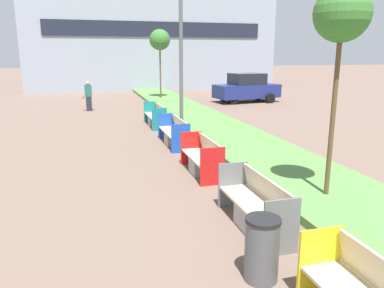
# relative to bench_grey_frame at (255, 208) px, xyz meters

# --- Properties ---
(planter_grass_strip) EXTENTS (2.80, 120.00, 0.18)m
(planter_grass_strip) POSITION_rel_bench_grey_frame_xyz_m (2.26, 5.56, -0.28)
(planter_grass_strip) COLOR #568442
(planter_grass_strip) RESTS_ON ground
(building_backdrop) EXTENTS (21.36, 5.91, 9.15)m
(building_backdrop) POSITION_rel_bench_grey_frame_xyz_m (3.06, 28.78, 4.21)
(building_backdrop) COLOR #939EAD
(building_backdrop) RESTS_ON ground
(bench_grey_frame) EXTENTS (0.65, 2.08, 0.94)m
(bench_grey_frame) POSITION_rel_bench_grey_frame_xyz_m (0.00, 0.00, 0.00)
(bench_grey_frame) COLOR #9E9B96
(bench_grey_frame) RESTS_ON ground
(bench_red_frame) EXTENTS (0.65, 1.95, 0.94)m
(bench_red_frame) POSITION_rel_bench_grey_frame_xyz_m (-0.00, 3.27, -0.00)
(bench_red_frame) COLOR #9E9B96
(bench_red_frame) RESTS_ON ground
(bench_blue_frame) EXTENTS (0.65, 2.30, 0.94)m
(bench_blue_frame) POSITION_rel_bench_grey_frame_xyz_m (0.00, 6.60, 0.01)
(bench_blue_frame) COLOR #9E9B96
(bench_blue_frame) RESTS_ON ground
(bench_teal_frame) EXTENTS (0.65, 2.24, 0.94)m
(bench_teal_frame) POSITION_rel_bench_grey_frame_xyz_m (0.00, 10.22, 0.00)
(bench_teal_frame) COLOR #9E9B96
(bench_teal_frame) RESTS_ON ground
(litter_bin) EXTENTS (0.49, 0.49, 0.93)m
(litter_bin) POSITION_rel_bench_grey_frame_xyz_m (-0.61, -1.53, 0.10)
(litter_bin) COLOR #4C4F51
(litter_bin) RESTS_ON ground
(street_lamp_post) EXTENTS (0.24, 0.44, 7.07)m
(street_lamp_post) POSITION_rel_bench_grey_frame_xyz_m (0.61, 7.98, 3.54)
(street_lamp_post) COLOR #56595B
(street_lamp_post) RESTS_ON ground
(sapling_tree_near) EXTENTS (1.09, 1.09, 4.39)m
(sapling_tree_near) POSITION_rel_bench_grey_frame_xyz_m (1.98, 0.69, 3.42)
(sapling_tree_near) COLOR brown
(sapling_tree_near) RESTS_ON ground
(sapling_tree_far) EXTENTS (1.36, 1.36, 4.65)m
(sapling_tree_far) POSITION_rel_bench_grey_frame_xyz_m (1.98, 19.28, 3.57)
(sapling_tree_far) COLOR brown
(sapling_tree_far) RESTS_ON ground
(pedestrian_walking) EXTENTS (0.53, 0.24, 1.64)m
(pedestrian_walking) POSITION_rel_bench_grey_frame_xyz_m (-2.77, 15.59, 0.46)
(pedestrian_walking) COLOR #232633
(pedestrian_walking) RESTS_ON ground
(parked_car_distant) EXTENTS (4.40, 2.30, 1.86)m
(parked_car_distant) POSITION_rel_bench_grey_frame_xyz_m (7.18, 16.80, 0.55)
(parked_car_distant) COLOR navy
(parked_car_distant) RESTS_ON ground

